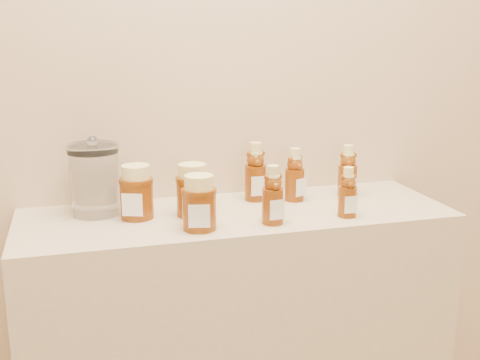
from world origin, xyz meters
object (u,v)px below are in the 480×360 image
object	(u,v)px
honey_jar_left	(137,192)
display_table	(237,356)
bear_bottle_front_left	(273,191)
glass_canister	(94,177)
bear_bottle_back_left	(255,168)

from	to	relation	value
honey_jar_left	display_table	bearing A→B (deg)	16.73
display_table	bear_bottle_front_left	distance (m)	0.56
display_table	glass_canister	world-z (taller)	glass_canister
bear_bottle_back_left	glass_canister	xyz separation A→B (m)	(-0.46, -0.01, 0.01)
bear_bottle_front_left	glass_canister	size ratio (longest dim) A/B	0.83
display_table	honey_jar_left	size ratio (longest dim) A/B	8.22
bear_bottle_back_left	honey_jar_left	distance (m)	0.37
glass_canister	honey_jar_left	bearing A→B (deg)	-32.63
bear_bottle_back_left	bear_bottle_front_left	bearing A→B (deg)	-95.55
bear_bottle_front_left	display_table	bearing A→B (deg)	113.20
display_table	bear_bottle_back_left	xyz separation A→B (m)	(0.09, 0.10, 0.55)
glass_canister	bear_bottle_front_left	bearing A→B (deg)	-25.41
bear_bottle_back_left	glass_canister	bearing A→B (deg)	-178.39
honey_jar_left	glass_canister	distance (m)	0.13
display_table	glass_canister	distance (m)	0.68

